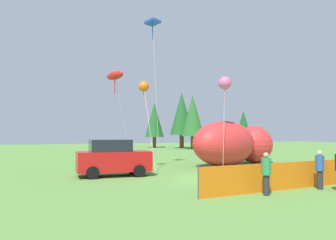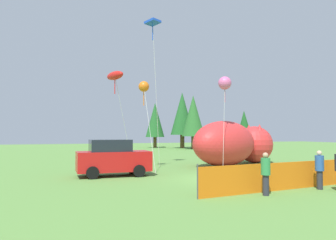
% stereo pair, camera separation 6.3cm
% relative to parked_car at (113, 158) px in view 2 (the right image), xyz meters
% --- Properties ---
extents(ground_plane, '(120.00, 120.00, 0.00)m').
position_rel_parked_car_xyz_m(ground_plane, '(4.84, -3.07, -1.01)').
color(ground_plane, '#609342').
extents(parked_car, '(4.05, 1.96, 2.04)m').
position_rel_parked_car_xyz_m(parked_car, '(0.00, 0.00, 0.00)').
color(parked_car, red).
rests_on(parked_car, ground).
extents(folding_chair, '(0.47, 0.47, 0.85)m').
position_rel_parked_car_xyz_m(folding_chair, '(7.27, -4.19, -0.51)').
color(folding_chair, '#267F33').
rests_on(folding_chair, ground).
extents(inflatable_cat, '(8.48, 5.70, 3.29)m').
position_rel_parked_car_xyz_m(inflatable_cat, '(9.60, 3.14, 0.51)').
color(inflatable_cat, red).
rests_on(inflatable_cat, ground).
extents(safety_fence, '(8.55, 1.07, 1.28)m').
position_rel_parked_car_xyz_m(safety_fence, '(5.99, -6.89, -0.43)').
color(safety_fence, orange).
rests_on(safety_fence, ground).
extents(spectator_in_yellow_shirt, '(0.36, 0.36, 1.66)m').
position_rel_parked_car_xyz_m(spectator_in_yellow_shirt, '(7.54, -7.29, -0.10)').
color(spectator_in_yellow_shirt, '#2D2D38').
rests_on(spectator_in_yellow_shirt, ground).
extents(spectator_in_blue_shirt, '(0.36, 0.36, 1.66)m').
position_rel_parked_car_xyz_m(spectator_in_blue_shirt, '(4.52, -7.65, -0.10)').
color(spectator_in_blue_shirt, '#2D2D38').
rests_on(spectator_in_blue_shirt, ground).
extents(kite_blue_box, '(1.26, 1.25, 10.49)m').
position_rel_parked_car_xyz_m(kite_blue_box, '(3.50, 3.80, 9.09)').
color(kite_blue_box, silver).
rests_on(kite_blue_box, ground).
extents(kite_red_lizard, '(2.24, 2.28, 6.83)m').
position_rel_parked_car_xyz_m(kite_red_lizard, '(0.95, 4.56, 5.43)').
color(kite_red_lizard, silver).
rests_on(kite_red_lizard, ground).
extents(kite_orange_flower, '(0.73, 3.05, 5.94)m').
position_rel_parked_car_xyz_m(kite_orange_flower, '(2.64, 3.05, 4.53)').
color(kite_orange_flower, silver).
rests_on(kite_orange_flower, ground).
extents(kite_pink_octopus, '(1.11, 1.29, 6.22)m').
position_rel_parked_car_xyz_m(kite_pink_octopus, '(7.72, 0.99, 4.75)').
color(kite_pink_octopus, silver).
rests_on(kite_pink_octopus, ground).
extents(horizon_tree_east, '(3.74, 3.74, 8.94)m').
position_rel_parked_car_xyz_m(horizon_tree_east, '(16.58, 29.96, 4.48)').
color(horizon_tree_east, brown).
rests_on(horizon_tree_east, ground).
extents(horizon_tree_west, '(2.51, 2.51, 5.98)m').
position_rel_parked_car_xyz_m(horizon_tree_west, '(25.80, 26.47, 2.66)').
color(horizon_tree_west, brown).
rests_on(horizon_tree_west, ground).
extents(horizon_tree_mid, '(3.08, 3.08, 7.36)m').
position_rel_parked_car_xyz_m(horizon_tree_mid, '(12.94, 32.87, 3.51)').
color(horizon_tree_mid, brown).
rests_on(horizon_tree_mid, ground).
extents(horizon_tree_northeast, '(3.38, 3.38, 8.06)m').
position_rel_parked_car_xyz_m(horizon_tree_northeast, '(16.82, 26.25, 3.94)').
color(horizon_tree_northeast, brown).
rests_on(horizon_tree_northeast, ground).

